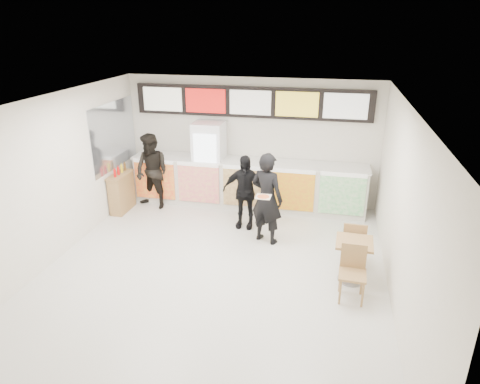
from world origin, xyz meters
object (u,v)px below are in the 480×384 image
(drinks_fridge, at_px, (209,164))
(customer_left, at_px, (152,172))
(service_counter, at_px, (247,184))
(customer_mid, at_px, (244,192))
(condiment_ledge, at_px, (122,192))
(cafe_table, at_px, (353,254))
(customer_main, at_px, (267,198))

(drinks_fridge, xyz_separation_m, customer_left, (-1.24, -0.56, -0.11))
(service_counter, relative_size, customer_mid, 3.44)
(customer_mid, distance_m, condiment_ledge, 3.01)
(customer_left, bearing_deg, service_counter, 34.48)
(drinks_fridge, height_order, customer_left, drinks_fridge)
(drinks_fridge, bearing_deg, cafe_table, -40.05)
(drinks_fridge, bearing_deg, customer_main, -45.36)
(customer_main, xyz_separation_m, customer_left, (-2.90, 1.12, -0.04))
(customer_left, bearing_deg, condiment_ledge, -131.61)
(customer_main, bearing_deg, service_counter, -45.20)
(cafe_table, bearing_deg, customer_mid, 145.20)
(service_counter, xyz_separation_m, condiment_ledge, (-2.82, -0.88, -0.11))
(cafe_table, bearing_deg, service_counter, 132.73)
(customer_mid, bearing_deg, customer_main, -43.74)
(customer_main, height_order, condiment_ledge, customer_main)
(drinks_fridge, distance_m, condiment_ledge, 2.16)
(customer_main, relative_size, customer_left, 1.04)
(customer_mid, relative_size, condiment_ledge, 1.50)
(customer_mid, bearing_deg, condiment_ledge, 176.53)
(customer_main, distance_m, condiment_ledge, 3.66)
(drinks_fridge, distance_m, customer_main, 2.36)
(customer_left, xyz_separation_m, cafe_table, (4.56, -2.23, -0.37))
(service_counter, bearing_deg, customer_mid, -81.88)
(service_counter, bearing_deg, customer_main, -66.47)
(customer_main, relative_size, customer_mid, 1.15)
(customer_main, height_order, cafe_table, customer_main)
(drinks_fridge, xyz_separation_m, cafe_table, (3.32, -2.79, -0.48))
(customer_main, xyz_separation_m, cafe_table, (1.66, -1.11, -0.41))
(service_counter, height_order, customer_left, customer_left)
(service_counter, height_order, condiment_ledge, service_counter)
(customer_mid, bearing_deg, customer_left, 167.19)
(customer_left, height_order, customer_mid, customer_left)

